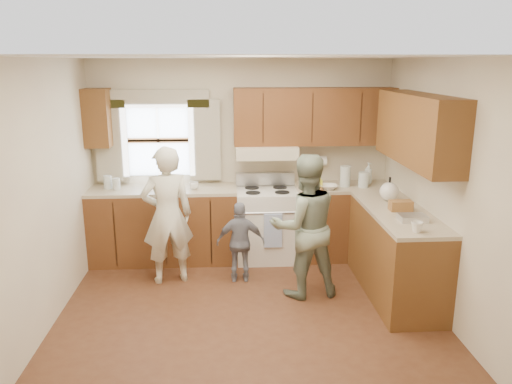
{
  "coord_description": "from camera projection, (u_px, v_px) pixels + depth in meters",
  "views": [
    {
      "loc": [
        -0.21,
        -4.59,
        2.46
      ],
      "look_at": [
        0.1,
        0.4,
        1.15
      ],
      "focal_mm": 35.0,
      "sensor_mm": 36.0,
      "label": 1
    }
  ],
  "objects": [
    {
      "name": "room",
      "position": [
        248.0,
        193.0,
        4.75
      ],
      "size": [
        3.8,
        3.8,
        3.8
      ],
      "color": "#4A2717",
      "rests_on": "ground"
    },
    {
      "name": "kitchen_fixtures",
      "position": [
        296.0,
        202.0,
        5.93
      ],
      "size": [
        3.8,
        2.25,
        2.15
      ],
      "color": "#46250F",
      "rests_on": "ground"
    },
    {
      "name": "stove",
      "position": [
        267.0,
        223.0,
        6.36
      ],
      "size": [
        0.76,
        0.67,
        1.07
      ],
      "color": "silver",
      "rests_on": "ground"
    },
    {
      "name": "woman_left",
      "position": [
        167.0,
        215.0,
        5.59
      ],
      "size": [
        0.65,
        0.51,
        1.58
      ],
      "primitive_type": "imported",
      "rotation": [
        0.0,
        0.0,
        3.4
      ],
      "color": "beige",
      "rests_on": "ground"
    },
    {
      "name": "woman_right",
      "position": [
        305.0,
        226.0,
        5.27
      ],
      "size": [
        0.84,
        0.7,
        1.55
      ],
      "primitive_type": "imported",
      "rotation": [
        0.0,
        0.0,
        3.31
      ],
      "color": "#213C2B",
      "rests_on": "ground"
    },
    {
      "name": "child",
      "position": [
        241.0,
        242.0,
        5.68
      ],
      "size": [
        0.55,
        0.24,
        0.94
      ],
      "primitive_type": "imported",
      "rotation": [
        0.0,
        0.0,
        3.13
      ],
      "color": "slate",
      "rests_on": "ground"
    }
  ]
}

